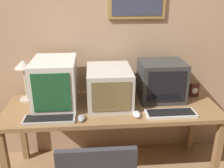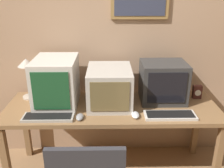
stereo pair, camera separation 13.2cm
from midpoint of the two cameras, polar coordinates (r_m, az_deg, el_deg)
The scene contains 11 objects.
wall_back at distance 2.46m, azimuth 1.36°, elevation 11.58°, with size 8.00×0.08×2.60m.
desk at distance 2.28m, azimuth 1.67°, elevation -6.77°, with size 1.90×0.66×0.72m.
monitor_left at distance 2.25m, azimuth -10.97°, elevation 0.45°, with size 0.36×0.47×0.42m.
monitor_center at distance 2.23m, azimuth 1.13°, elevation -0.58°, with size 0.39×0.48×0.33m.
monitor_right at distance 2.36m, azimuth 13.15°, elevation 0.47°, with size 0.41×0.35×0.36m.
keyboard_main at distance 2.09m, azimuth -12.60°, elevation -7.39°, with size 0.41×0.15×0.03m.
keyboard_side at distance 2.14m, azimuth 14.87°, elevation -6.94°, with size 0.42×0.16×0.03m.
mouse_near_keyboard at distance 2.04m, azimuth -5.53°, elevation -7.53°, with size 0.06×0.11×0.03m.
mouse_far_corner at distance 2.08m, azimuth 7.20°, elevation -7.03°, with size 0.07×0.12×0.03m.
desk_clock at distance 2.53m, azimuth 20.31°, elevation -1.74°, with size 0.08×0.05×0.13m.
desk_lamp at distance 2.42m, azimuth -17.41°, elevation 3.38°, with size 0.16×0.16×0.39m.
Camera 2 is at (-0.03, -0.95, 1.73)m, focal length 40.00 mm.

